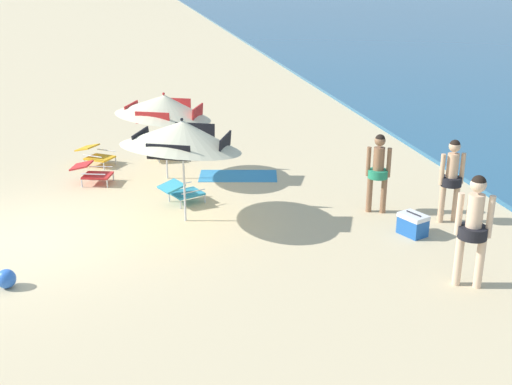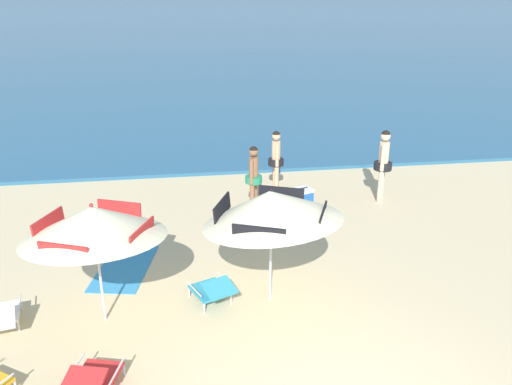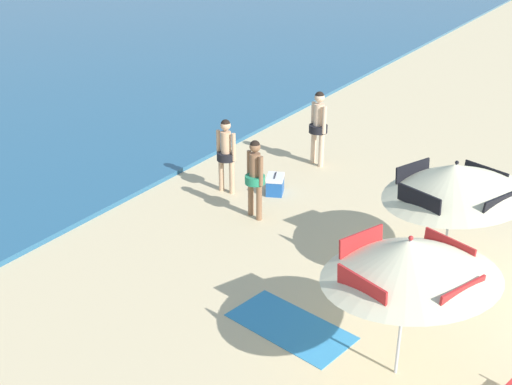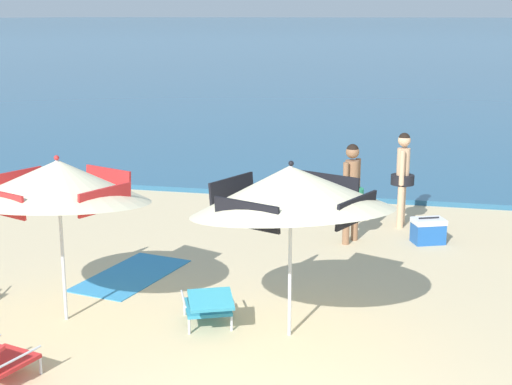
{
  "view_description": "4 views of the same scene",
  "coord_description": "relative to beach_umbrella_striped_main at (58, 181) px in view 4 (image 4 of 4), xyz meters",
  "views": [
    {
      "loc": [
        11.11,
        2.05,
        4.65
      ],
      "look_at": [
        0.63,
        4.12,
        0.84
      ],
      "focal_mm": 44.91,
      "sensor_mm": 36.0,
      "label": 1
    },
    {
      "loc": [
        -1.68,
        -4.34,
        4.84
      ],
      "look_at": [
        -0.1,
        6.24,
        0.65
      ],
      "focal_mm": 35.93,
      "sensor_mm": 36.0,
      "label": 2
    },
    {
      "loc": [
        -9.37,
        1.03,
        5.34
      ],
      "look_at": [
        -1.17,
        6.01,
        1.09
      ],
      "focal_mm": 43.07,
      "sensor_mm": 36.0,
      "label": 3
    },
    {
      "loc": [
        1.11,
        -4.9,
        3.56
      ],
      "look_at": [
        -1.17,
        4.7,
        1.22
      ],
      "focal_mm": 52.88,
      "sensor_mm": 36.0,
      "label": 4
    }
  ],
  "objects": [
    {
      "name": "cooler_box",
      "position": [
        4.16,
        4.17,
        -1.49
      ],
      "size": [
        0.59,
        0.52,
        0.43
      ],
      "color": "#1E56A8",
      "rests_on": "ground"
    },
    {
      "name": "person_wading_in",
      "position": [
        2.95,
        3.93,
        -0.77
      ],
      "size": [
        0.39,
        0.44,
        1.59
      ],
      "color": "#8C6042",
      "rests_on": "ground"
    },
    {
      "name": "person_standing_beside",
      "position": [
        3.69,
        5.09,
        -0.76
      ],
      "size": [
        0.4,
        0.48,
        1.62
      ],
      "color": "#D8A87F",
      "rests_on": "ground"
    },
    {
      "name": "beach_umbrella_striped_second",
      "position": [
        2.68,
        0.17,
        0.01
      ],
      "size": [
        3.16,
        3.17,
        2.11
      ],
      "color": "silver",
      "rests_on": "ground"
    },
    {
      "name": "beach_umbrella_striped_main",
      "position": [
        0.0,
        0.0,
        0.0
      ],
      "size": [
        2.31,
        2.35,
        2.06
      ],
      "color": "silver",
      "rests_on": "ground"
    },
    {
      "name": "lounge_chair_beside_umbrella",
      "position": [
        1.72,
        0.18,
        -1.42
      ],
      "size": [
        0.83,
        0.99,
        0.49
      ],
      "color": "teal",
      "rests_on": "ground"
    },
    {
      "name": "beach_towel",
      "position": [
        0.15,
        1.63,
        -1.69
      ],
      "size": [
        1.24,
        1.94,
        0.01
      ],
      "primitive_type": "cube",
      "rotation": [
        0.0,
        0.0,
        6.09
      ],
      "color": "#3384BC",
      "rests_on": "ground"
    },
    {
      "name": "ocean_water",
      "position": [
        3.04,
        406.6,
        -1.64
      ],
      "size": [
        800.0,
        800.0,
        0.1
      ],
      "primitive_type": "cube",
      "color": "#285B7F",
      "rests_on": "ground"
    }
  ]
}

